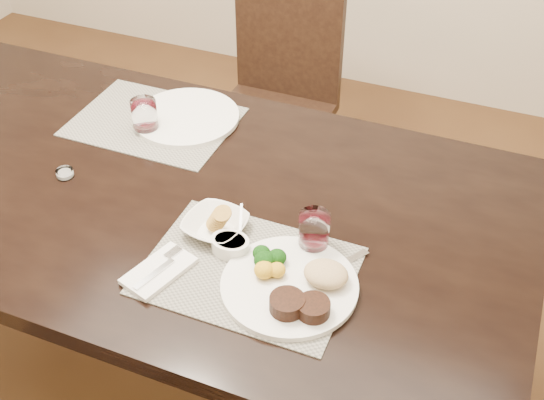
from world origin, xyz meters
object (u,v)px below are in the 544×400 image
at_px(cracker_bowl, 215,225).
at_px(wine_glass_near, 314,233).
at_px(chair_far, 278,93).
at_px(dinner_plate, 295,285).
at_px(far_plate, 186,117).
at_px(steak_knife, 332,288).

height_order(cracker_bowl, wine_glass_near, wine_glass_near).
relative_size(chair_far, dinner_plate, 2.99).
xyz_separation_m(wine_glass_near, far_plate, (-0.53, 0.37, -0.04)).
height_order(dinner_plate, steak_knife, dinner_plate).
relative_size(chair_far, wine_glass_near, 9.21).
bearing_deg(wine_glass_near, cracker_bowl, -171.31).
distance_m(dinner_plate, steak_knife, 0.08).
relative_size(dinner_plate, far_plate, 0.97).
bearing_deg(chair_far, dinner_plate, -66.61).
xyz_separation_m(steak_knife, cracker_bowl, (-0.32, 0.08, 0.01)).
bearing_deg(cracker_bowl, chair_far, 103.70).
xyz_separation_m(chair_far, steak_knife, (0.57, -1.11, 0.26)).
relative_size(dinner_plate, wine_glass_near, 3.08).
bearing_deg(chair_far, far_plate, -93.72).
distance_m(chair_far, steak_knife, 1.28).
relative_size(chair_far, cracker_bowl, 5.60).
height_order(chair_far, dinner_plate, chair_far).
xyz_separation_m(dinner_plate, cracker_bowl, (-0.24, 0.11, 0.00)).
relative_size(steak_knife, wine_glass_near, 2.28).
height_order(dinner_plate, far_plate, dinner_plate).
bearing_deg(dinner_plate, steak_knife, 0.55).
height_order(chair_far, steak_knife, chair_far).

